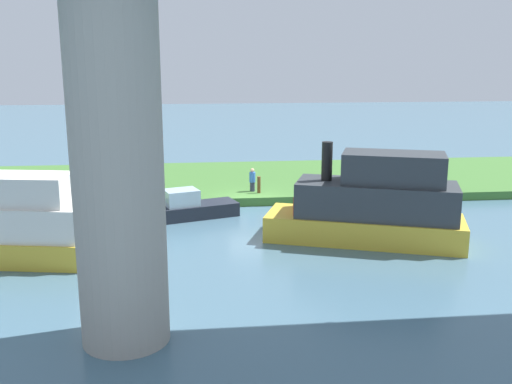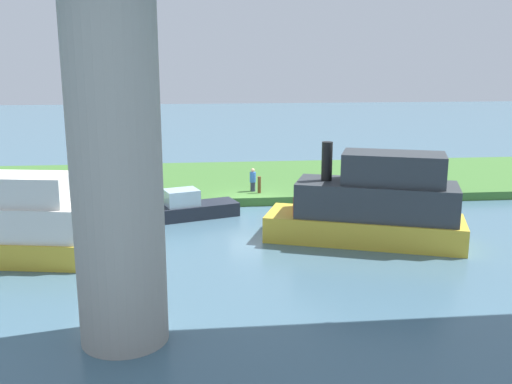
{
  "view_description": "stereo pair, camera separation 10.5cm",
  "coord_description": "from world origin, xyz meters",
  "px_view_note": "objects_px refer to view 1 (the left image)",
  "views": [
    {
      "loc": [
        3.19,
        31.56,
        8.13
      ],
      "look_at": [
        0.25,
        5.0,
        2.0
      ],
      "focal_mm": 40.4,
      "sensor_mm": 36.0,
      "label": 1
    },
    {
      "loc": [
        3.09,
        31.57,
        8.13
      ],
      "look_at": [
        0.25,
        5.0,
        2.0
      ],
      "focal_mm": 40.4,
      "sensor_mm": 36.0,
      "label": 2
    }
  ],
  "objects_px": {
    "mooring_post": "(259,185)",
    "pontoon_yellow": "(190,207)",
    "bridge_pylon": "(117,160)",
    "riverboat_paddlewheel": "(75,217)",
    "person_on_bank": "(252,180)",
    "houseboat_blue": "(8,226)",
    "skiff_small": "(372,206)"
  },
  "relations": [
    {
      "from": "mooring_post",
      "to": "pontoon_yellow",
      "type": "distance_m",
      "value": 5.17
    },
    {
      "from": "bridge_pylon",
      "to": "riverboat_paddlewheel",
      "type": "distance_m",
      "value": 14.04
    },
    {
      "from": "bridge_pylon",
      "to": "riverboat_paddlewheel",
      "type": "relative_size",
      "value": 2.52
    },
    {
      "from": "pontoon_yellow",
      "to": "riverboat_paddlewheel",
      "type": "distance_m",
      "value": 5.84
    },
    {
      "from": "person_on_bank",
      "to": "houseboat_blue",
      "type": "xyz_separation_m",
      "value": [
        11.13,
        9.57,
        0.28
      ]
    },
    {
      "from": "pontoon_yellow",
      "to": "riverboat_paddlewheel",
      "type": "bearing_deg",
      "value": 9.09
    },
    {
      "from": "bridge_pylon",
      "to": "houseboat_blue",
      "type": "height_order",
      "value": "bridge_pylon"
    },
    {
      "from": "mooring_post",
      "to": "houseboat_blue",
      "type": "xyz_separation_m",
      "value": [
        11.46,
        9.06,
        0.49
      ]
    },
    {
      "from": "skiff_small",
      "to": "houseboat_blue",
      "type": "bearing_deg",
      "value": 3.19
    },
    {
      "from": "person_on_bank",
      "to": "skiff_small",
      "type": "distance_m",
      "value": 9.82
    },
    {
      "from": "bridge_pylon",
      "to": "person_on_bank",
      "type": "bearing_deg",
      "value": -107.92
    },
    {
      "from": "mooring_post",
      "to": "bridge_pylon",
      "type": "bearing_deg",
      "value": 70.55
    },
    {
      "from": "bridge_pylon",
      "to": "pontoon_yellow",
      "type": "bearing_deg",
      "value": -97.94
    },
    {
      "from": "person_on_bank",
      "to": "riverboat_paddlewheel",
      "type": "bearing_deg",
      "value": 26.24
    },
    {
      "from": "houseboat_blue",
      "to": "pontoon_yellow",
      "type": "bearing_deg",
      "value": -141.92
    },
    {
      "from": "person_on_bank",
      "to": "riverboat_paddlewheel",
      "type": "xyz_separation_m",
      "value": [
        9.46,
        4.66,
        -0.72
      ]
    },
    {
      "from": "person_on_bank",
      "to": "skiff_small",
      "type": "xyz_separation_m",
      "value": [
        -4.55,
        8.69,
        0.48
      ]
    },
    {
      "from": "mooring_post",
      "to": "pontoon_yellow",
      "type": "relative_size",
      "value": 0.2
    },
    {
      "from": "bridge_pylon",
      "to": "skiff_small",
      "type": "xyz_separation_m",
      "value": [
        -10.12,
        -8.52,
        -3.75
      ]
    },
    {
      "from": "bridge_pylon",
      "to": "skiff_small",
      "type": "distance_m",
      "value": 13.75
    },
    {
      "from": "person_on_bank",
      "to": "mooring_post",
      "type": "height_order",
      "value": "person_on_bank"
    },
    {
      "from": "riverboat_paddlewheel",
      "to": "pontoon_yellow",
      "type": "bearing_deg",
      "value": -170.91
    },
    {
      "from": "bridge_pylon",
      "to": "person_on_bank",
      "type": "xyz_separation_m",
      "value": [
        -5.57,
        -17.22,
        -4.23
      ]
    },
    {
      "from": "skiff_small",
      "to": "riverboat_paddlewheel",
      "type": "relative_size",
      "value": 2.17
    },
    {
      "from": "skiff_small",
      "to": "houseboat_blue",
      "type": "xyz_separation_m",
      "value": [
        15.68,
        0.87,
        -0.2
      ]
    },
    {
      "from": "riverboat_paddlewheel",
      "to": "mooring_post",
      "type": "bearing_deg",
      "value": -157.0
    },
    {
      "from": "mooring_post",
      "to": "riverboat_paddlewheel",
      "type": "distance_m",
      "value": 10.65
    },
    {
      "from": "skiff_small",
      "to": "pontoon_yellow",
      "type": "relative_size",
      "value": 1.88
    },
    {
      "from": "mooring_post",
      "to": "skiff_small",
      "type": "relative_size",
      "value": 0.1
    },
    {
      "from": "skiff_small",
      "to": "pontoon_yellow",
      "type": "height_order",
      "value": "skiff_small"
    },
    {
      "from": "bridge_pylon",
      "to": "skiff_small",
      "type": "height_order",
      "value": "bridge_pylon"
    },
    {
      "from": "person_on_bank",
      "to": "skiff_small",
      "type": "bearing_deg",
      "value": 117.64
    }
  ]
}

